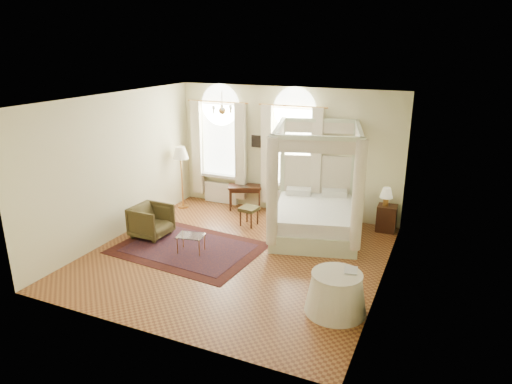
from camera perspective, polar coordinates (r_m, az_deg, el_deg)
ground at (r=9.84m, az=-2.49°, el=-7.96°), size 6.00×6.00×0.00m
room_walls at (r=9.15m, az=-2.66°, el=3.25°), size 6.00×6.00×6.00m
window_left at (r=12.59m, az=-4.56°, el=5.04°), size 1.62×0.27×3.29m
window_right at (r=11.76m, az=4.51°, el=4.10°), size 1.62×0.27×3.29m
chandelier at (r=10.42m, az=-4.25°, el=10.25°), size 0.51×0.45×0.50m
wall_pictures at (r=11.80m, az=4.20°, el=6.16°), size 2.54×0.03×0.39m
canopy_bed at (r=10.69m, az=7.37°, el=-2.49°), size 2.48×2.79×2.59m
nightstand at (r=11.40m, az=16.00°, el=-3.17°), size 0.46×0.42×0.64m
nightstand_lamp at (r=11.19m, az=16.01°, el=-0.23°), size 0.30×0.30×0.44m
writing_desk at (r=12.32m, az=-1.40°, el=0.38°), size 1.00×0.78×0.67m
laptop at (r=12.19m, az=-1.43°, el=0.72°), size 0.36×0.28×0.03m
stool at (r=11.27m, az=-0.88°, el=-2.30°), size 0.46×0.46×0.47m
armchair at (r=10.92m, az=-12.95°, el=-3.57°), size 0.85×0.83×0.75m
coffee_table at (r=9.95m, az=-8.17°, el=-5.59°), size 0.64×0.50×0.39m
floor_lamp at (r=12.40m, az=-9.41°, el=4.46°), size 0.44×0.44×1.70m
oriental_rug at (r=10.27m, az=-8.43°, el=-6.94°), size 3.25×2.46×0.01m
side_table at (r=7.92m, az=9.97°, el=-12.31°), size 1.04×1.04×0.71m
book at (r=7.86m, az=11.01°, el=-9.50°), size 0.26×0.32×0.03m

